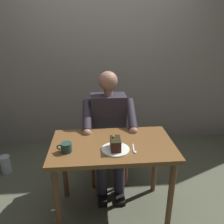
% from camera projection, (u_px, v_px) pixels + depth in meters
% --- Properties ---
extents(ground_plane, '(14.00, 14.00, 0.00)m').
position_uv_depth(ground_plane, '(112.00, 210.00, 2.16)').
color(ground_plane, '#535643').
extents(cafe_rear_panel, '(6.40, 0.12, 3.00)m').
position_uv_depth(cafe_rear_panel, '(103.00, 40.00, 2.99)').
color(cafe_rear_panel, gray).
rests_on(cafe_rear_panel, ground).
extents(dining_table, '(1.05, 0.61, 0.74)m').
position_uv_depth(dining_table, '(112.00, 154.00, 1.93)').
color(dining_table, brown).
rests_on(dining_table, ground).
extents(chair, '(0.42, 0.42, 0.89)m').
position_uv_depth(chair, '(108.00, 137.00, 2.54)').
color(chair, brown).
rests_on(chair, ground).
extents(seated_person, '(0.53, 0.58, 1.26)m').
position_uv_depth(seated_person, '(109.00, 130.00, 2.32)').
color(seated_person, '#2B262F').
rests_on(seated_person, ground).
extents(dessert_plate, '(0.23, 0.23, 0.01)m').
position_uv_depth(dessert_plate, '(115.00, 149.00, 1.79)').
color(dessert_plate, white).
rests_on(dessert_plate, dining_table).
extents(cake_slice, '(0.08, 0.14, 0.11)m').
position_uv_depth(cake_slice, '(115.00, 144.00, 1.77)').
color(cake_slice, '#3E1E10').
rests_on(cake_slice, dessert_plate).
extents(coffee_cup, '(0.12, 0.09, 0.08)m').
position_uv_depth(coffee_cup, '(66.00, 147.00, 1.75)').
color(coffee_cup, '#203D36').
rests_on(coffee_cup, dining_table).
extents(dessert_spoon, '(0.03, 0.14, 0.01)m').
position_uv_depth(dessert_spoon, '(134.00, 150.00, 1.79)').
color(dessert_spoon, silver).
rests_on(dessert_spoon, dining_table).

